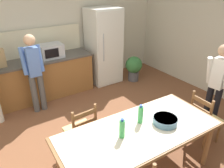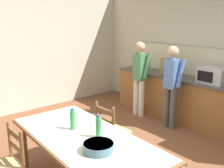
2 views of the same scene
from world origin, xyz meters
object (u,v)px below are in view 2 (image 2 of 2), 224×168
at_px(serving_bowl, 98,147).
at_px(person_at_sink, 140,75).
at_px(chair_side_far_left, 111,132).
at_px(paper_bag, 167,66).
at_px(person_at_counter, 171,83).
at_px(bottle_off_centre, 98,127).
at_px(dining_table, 85,142).
at_px(microwave, 213,75).
at_px(chair_side_near_left, 6,167).
at_px(bottle_near_centre, 73,120).

distance_m(serving_bowl, person_at_sink, 3.14).
distance_m(serving_bowl, chair_side_far_left, 1.26).
relative_size(paper_bag, person_at_counter, 0.22).
distance_m(bottle_off_centre, person_at_counter, 2.42).
xyz_separation_m(dining_table, person_at_counter, (-0.62, 2.43, 0.20)).
relative_size(person_at_sink, person_at_counter, 1.01).
bearing_deg(microwave, chair_side_far_left, -99.87).
bearing_deg(person_at_sink, microwave, -70.36).
bearing_deg(chair_side_near_left, chair_side_far_left, 86.38).
height_order(chair_side_near_left, person_at_sink, person_at_sink).
xyz_separation_m(microwave, dining_table, (0.07, -2.95, -0.36)).
bearing_deg(serving_bowl, bottle_off_centre, 142.34).
relative_size(paper_bag, serving_bowl, 1.12).
relative_size(bottle_near_centre, bottle_off_centre, 1.00).
xyz_separation_m(paper_bag, bottle_near_centre, (0.87, -2.93, -0.19)).
distance_m(paper_bag, person_at_counter, 0.75).
bearing_deg(bottle_off_centre, bottle_near_centre, -164.36).
xyz_separation_m(microwave, bottle_near_centre, (-0.19, -2.94, -0.16)).
bearing_deg(microwave, person_at_sink, -160.36).
height_order(person_at_sink, person_at_counter, person_at_sink).
relative_size(bottle_off_centre, person_at_counter, 0.17).
relative_size(bottle_near_centre, chair_side_near_left, 0.30).
bearing_deg(chair_side_far_left, bottle_off_centre, 126.89).
bearing_deg(serving_bowl, bottle_near_centre, 171.55).
xyz_separation_m(paper_bag, chair_side_near_left, (0.63, -3.69, -0.65)).
xyz_separation_m(dining_table, bottle_near_centre, (-0.27, 0.01, 0.20)).
xyz_separation_m(chair_side_near_left, person_at_sink, (-0.96, 3.20, 0.47)).
height_order(bottle_off_centre, person_at_counter, person_at_counter).
xyz_separation_m(person_at_sink, person_at_counter, (0.86, -0.02, -0.01)).
bearing_deg(paper_bag, chair_side_near_left, -80.39).
xyz_separation_m(serving_bowl, chair_side_far_left, (-0.82, 0.87, -0.39)).
xyz_separation_m(bottle_near_centre, person_at_sink, (-1.21, 2.44, 0.01)).
bearing_deg(person_at_sink, chair_side_near_left, -163.29).
height_order(microwave, chair_side_near_left, microwave).
bearing_deg(dining_table, bottle_near_centre, 177.93).
bearing_deg(serving_bowl, chair_side_far_left, 133.28).
relative_size(dining_table, person_at_counter, 1.35).
bearing_deg(person_at_counter, bottle_off_centre, -162.51).
relative_size(chair_side_far_left, person_at_counter, 0.57).
height_order(paper_bag, serving_bowl, paper_bag).
bearing_deg(paper_bag, person_at_sink, -124.38).
bearing_deg(dining_table, microwave, 91.46).
bearing_deg(microwave, person_at_counter, -136.24).
bearing_deg(person_at_counter, bottle_near_centre, -171.78).
relative_size(dining_table, bottle_off_centre, 8.06).
height_order(dining_table, chair_side_near_left, chair_side_near_left).
xyz_separation_m(chair_side_far_left, person_at_counter, (-0.17, 1.64, 0.46)).
bearing_deg(dining_table, bottle_off_centre, 46.12).
bearing_deg(person_at_counter, dining_table, -165.74).
height_order(dining_table, person_at_sink, person_at_sink).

